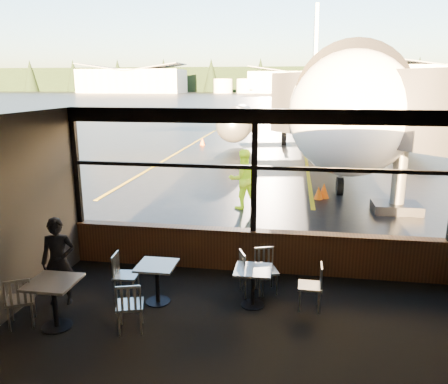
% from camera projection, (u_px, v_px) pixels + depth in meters
% --- Properties ---
extents(ground_plane, '(520.00, 520.00, 0.00)m').
position_uv_depth(ground_plane, '(292.00, 98.00, 124.59)').
color(ground_plane, black).
rests_on(ground_plane, ground).
extents(carpet_floor, '(8.00, 6.00, 0.01)m').
position_uv_depth(carpet_floor, '(234.00, 350.00, 6.70)').
color(carpet_floor, black).
rests_on(carpet_floor, ground).
extents(ceiling, '(8.00, 6.00, 0.04)m').
position_uv_depth(ceiling, '(236.00, 121.00, 5.86)').
color(ceiling, '#38332D').
rests_on(ceiling, ground).
extents(wall_back, '(8.00, 0.04, 3.50)m').
position_uv_depth(wall_back, '(184.00, 378.00, 3.40)').
color(wall_back, '#48423A').
rests_on(wall_back, ground).
extents(window_sill, '(8.00, 0.28, 0.90)m').
position_uv_depth(window_sill, '(253.00, 251.00, 9.47)').
color(window_sill, '#502E18').
rests_on(window_sill, ground).
extents(window_header, '(8.00, 0.18, 0.30)m').
position_uv_depth(window_header, '(255.00, 116.00, 8.77)').
color(window_header, black).
rests_on(window_header, ground).
extents(mullion_left, '(0.12, 0.12, 2.60)m').
position_uv_depth(mullion_left, '(76.00, 167.00, 9.65)').
color(mullion_left, black).
rests_on(mullion_left, ground).
extents(mullion_centre, '(0.12, 0.12, 2.60)m').
position_uv_depth(mullion_centre, '(254.00, 172.00, 9.04)').
color(mullion_centre, black).
rests_on(mullion_centre, ground).
extents(window_transom, '(8.00, 0.10, 0.08)m').
position_uv_depth(window_transom, '(254.00, 167.00, 9.02)').
color(window_transom, black).
rests_on(window_transom, ground).
extents(airliner, '(30.77, 36.90, 11.26)m').
position_uv_depth(airliner, '(325.00, 56.00, 26.63)').
color(airliner, white).
rests_on(airliner, ground_plane).
extents(jet_bridge, '(8.70, 10.64, 4.64)m').
position_uv_depth(jet_bridge, '(384.00, 138.00, 13.74)').
color(jet_bridge, '#29292C').
rests_on(jet_bridge, ground_plane).
extents(cafe_table_near, '(0.66, 0.66, 0.73)m').
position_uv_depth(cafe_table_near, '(253.00, 287.00, 7.97)').
color(cafe_table_near, gray).
rests_on(cafe_table_near, carpet_floor).
extents(cafe_table_mid, '(0.69, 0.69, 0.76)m').
position_uv_depth(cafe_table_mid, '(157.00, 284.00, 8.09)').
color(cafe_table_mid, '#A09C93').
rests_on(cafe_table_mid, carpet_floor).
extents(cafe_table_left, '(0.77, 0.77, 0.85)m').
position_uv_depth(cafe_table_left, '(55.00, 304.00, 7.24)').
color(cafe_table_left, gray).
rests_on(cafe_table_left, carpet_floor).
extents(chair_near_e, '(0.49, 0.49, 0.87)m').
position_uv_depth(chair_near_e, '(310.00, 286.00, 7.86)').
color(chair_near_e, '#AEA89D').
rests_on(chair_near_e, carpet_floor).
extents(chair_near_w, '(0.64, 0.64, 0.89)m').
position_uv_depth(chair_near_w, '(252.00, 273.00, 8.40)').
color(chair_near_w, '#ACA79B').
rests_on(chair_near_w, carpet_floor).
extents(chair_near_n, '(0.61, 0.61, 0.88)m').
position_uv_depth(chair_near_n, '(266.00, 271.00, 8.47)').
color(chair_near_n, '#ADA99C').
rests_on(chair_near_n, carpet_floor).
extents(chair_mid_s, '(0.61, 0.61, 0.90)m').
position_uv_depth(chair_mid_s, '(130.00, 305.00, 7.16)').
color(chair_mid_s, beige).
rests_on(chair_mid_s, carpet_floor).
extents(chair_mid_w, '(0.54, 0.54, 0.91)m').
position_uv_depth(chair_mid_w, '(126.00, 276.00, 8.24)').
color(chair_mid_w, '#B1ADA0').
rests_on(chair_mid_w, carpet_floor).
extents(chair_left_s, '(0.68, 0.68, 0.92)m').
position_uv_depth(chair_left_s, '(21.00, 300.00, 7.31)').
color(chair_left_s, '#ADA89C').
rests_on(chair_left_s, carpet_floor).
extents(passenger, '(0.69, 0.55, 1.65)m').
position_uv_depth(passenger, '(58.00, 262.00, 7.96)').
color(passenger, black).
rests_on(passenger, carpet_floor).
extents(ground_crew, '(1.17, 1.08, 1.95)m').
position_uv_depth(ground_crew, '(243.00, 179.00, 14.17)').
color(ground_crew, '#BFF219').
rests_on(ground_crew, ground_plane).
extents(cone_nose, '(0.33, 0.33, 0.46)m').
position_uv_depth(cone_nose, '(318.00, 193.00, 15.44)').
color(cone_nose, '#DE5807').
rests_on(cone_nose, ground_plane).
extents(cone_wing, '(0.35, 0.35, 0.49)m').
position_uv_depth(cone_wing, '(202.00, 141.00, 29.07)').
color(cone_wing, orange).
rests_on(cone_wing, ground_plane).
extents(hangar_left, '(45.00, 18.00, 11.00)m').
position_uv_depth(hangar_left, '(132.00, 80.00, 191.42)').
color(hangar_left, silver).
rests_on(hangar_left, ground_plane).
extents(hangar_mid, '(38.00, 15.00, 10.00)m').
position_uv_depth(hangar_mid, '(294.00, 81.00, 185.68)').
color(hangar_mid, silver).
rests_on(hangar_mid, ground_plane).
extents(fuel_tank_a, '(8.00, 8.00, 6.00)m').
position_uv_depth(fuel_tank_a, '(223.00, 86.00, 187.85)').
color(fuel_tank_a, silver).
rests_on(fuel_tank_a, ground_plane).
extents(fuel_tank_b, '(8.00, 8.00, 6.00)m').
position_uv_depth(fuel_tank_b, '(246.00, 86.00, 186.33)').
color(fuel_tank_b, silver).
rests_on(fuel_tank_b, ground_plane).
extents(fuel_tank_c, '(8.00, 8.00, 6.00)m').
position_uv_depth(fuel_tank_c, '(270.00, 86.00, 184.81)').
color(fuel_tank_c, silver).
rests_on(fuel_tank_c, ground_plane).
extents(treeline, '(360.00, 3.00, 12.00)m').
position_uv_depth(treeline, '(294.00, 79.00, 209.39)').
color(treeline, black).
rests_on(treeline, ground_plane).
extents(cone_extra, '(0.39, 0.39, 0.54)m').
position_uv_depth(cone_extra, '(324.00, 191.00, 15.61)').
color(cone_extra, '#DF3B07').
rests_on(cone_extra, ground_plane).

